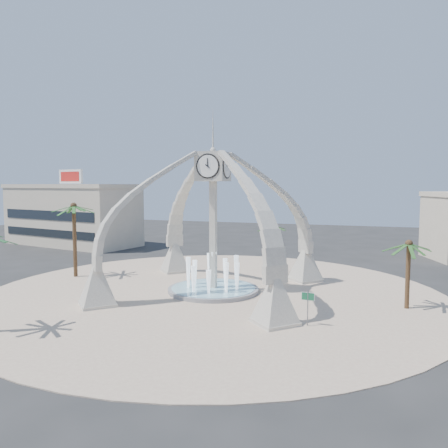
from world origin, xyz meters
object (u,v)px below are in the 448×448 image
(palm_east, at_px, (409,244))
(palm_north, at_px, (274,227))
(clock_tower, at_px, (213,219))
(street_sign, at_px, (308,301))
(fountain, at_px, (213,289))
(palm_west, at_px, (74,207))

(palm_east, bearing_deg, palm_north, 144.35)
(clock_tower, xyz_separation_m, palm_east, (15.84, -0.13, -1.50))
(palm_north, relative_size, street_sign, 2.39)
(palm_east, bearing_deg, street_sign, -134.72)
(palm_north, bearing_deg, clock_tower, -111.76)
(fountain, xyz_separation_m, palm_west, (-15.66, 1.42, 6.93))
(clock_tower, height_order, palm_north, clock_tower)
(fountain, height_order, palm_north, palm_north)
(palm_east, height_order, palm_west, palm_west)
(palm_west, bearing_deg, fountain, -5.18)
(clock_tower, relative_size, palm_north, 3.06)
(palm_east, bearing_deg, clock_tower, 179.55)
(palm_west, xyz_separation_m, street_sign, (24.90, -8.22, -5.46))
(clock_tower, relative_size, street_sign, 7.30)
(clock_tower, distance_m, fountain, 6.20)
(street_sign, bearing_deg, fountain, 150.70)
(palm_east, height_order, street_sign, palm_east)
(street_sign, bearing_deg, palm_west, 168.78)
(street_sign, bearing_deg, clock_tower, 150.70)
(clock_tower, distance_m, palm_north, 9.50)
(clock_tower, xyz_separation_m, street_sign, (9.24, -6.80, -4.73))
(fountain, relative_size, palm_north, 1.36)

